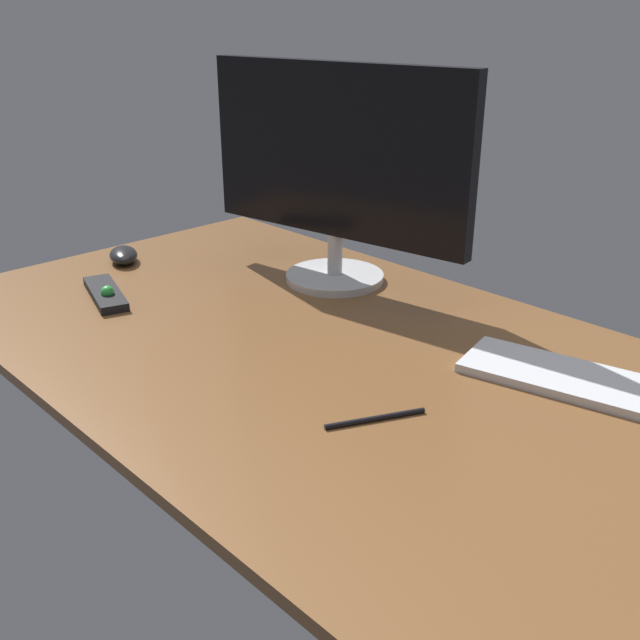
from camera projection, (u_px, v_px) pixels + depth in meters
desk at (303, 343)px, 126.20cm from camera, size 140.00×84.00×2.00cm
monitor at (336, 165)px, 142.66cm from camera, size 59.70×20.52×43.65cm
keyboard at (576, 380)px, 110.06cm from camera, size 36.22×19.85×1.44cm
computer_mouse at (123, 255)px, 162.71cm from camera, size 12.04×10.13×3.29cm
media_remote at (106, 293)px, 142.78cm from camera, size 19.46×10.66×3.38cm
pen at (375, 418)px, 100.51cm from camera, size 7.17×13.66×0.76cm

